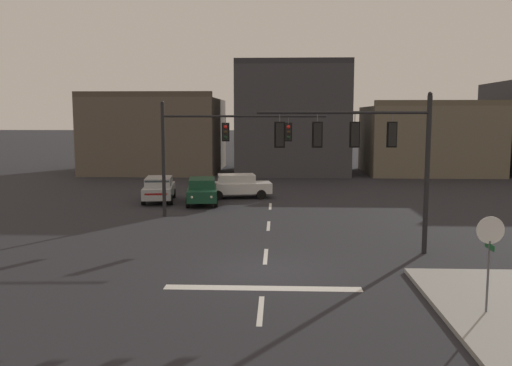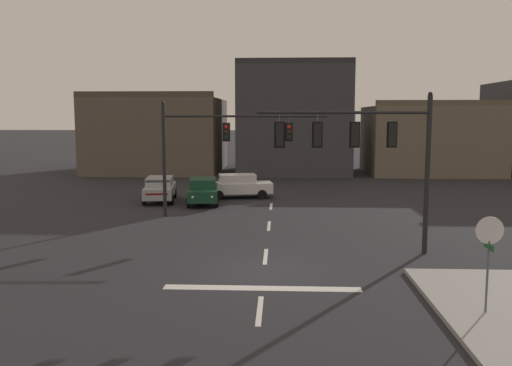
# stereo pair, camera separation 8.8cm
# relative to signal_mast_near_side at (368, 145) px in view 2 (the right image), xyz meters

# --- Properties ---
(ground_plane) EXTENTS (400.00, 400.00, 0.00)m
(ground_plane) POSITION_rel_signal_mast_near_side_xyz_m (-4.02, -2.56, -4.39)
(ground_plane) COLOR #232328
(stop_bar_paint) EXTENTS (6.40, 0.50, 0.01)m
(stop_bar_paint) POSITION_rel_signal_mast_near_side_xyz_m (-4.02, -4.56, -4.39)
(stop_bar_paint) COLOR silver
(stop_bar_paint) RESTS_ON ground
(lane_centreline) EXTENTS (0.16, 26.40, 0.01)m
(lane_centreline) POSITION_rel_signal_mast_near_side_xyz_m (-4.02, -0.56, -4.39)
(lane_centreline) COLOR silver
(lane_centreline) RESTS_ON ground
(signal_mast_near_side) EXTENTS (6.88, 0.77, 6.48)m
(signal_mast_near_side) POSITION_rel_signal_mast_near_side_xyz_m (0.00, 0.00, 0.00)
(signal_mast_near_side) COLOR black
(signal_mast_near_side) RESTS_ON ground
(signal_mast_far_side) EXTENTS (9.00, 0.63, 6.36)m
(signal_mast_far_side) POSITION_rel_signal_mast_near_side_xyz_m (-7.09, 7.97, -0.17)
(signal_mast_far_side) COLOR black
(signal_mast_far_side) RESTS_ON ground
(stop_sign) EXTENTS (0.76, 0.64, 2.83)m
(stop_sign) POSITION_rel_signal_mast_near_side_xyz_m (2.24, -6.79, -2.24)
(stop_sign) COLOR #56565B
(stop_sign) RESTS_ON ground
(car_lot_nearside) EXTENTS (2.35, 4.61, 1.61)m
(car_lot_nearside) POSITION_rel_signal_mast_near_side_xyz_m (-8.37, 12.30, -3.53)
(car_lot_nearside) COLOR #143D28
(car_lot_nearside) RESTS_ON ground
(car_lot_middle) EXTENTS (4.64, 2.48, 1.61)m
(car_lot_middle) POSITION_rel_signal_mast_near_side_xyz_m (-6.28, 14.89, -3.53)
(car_lot_middle) COLOR silver
(car_lot_middle) RESTS_ON ground
(car_lot_farside) EXTENTS (2.36, 4.61, 1.61)m
(car_lot_farside) POSITION_rel_signal_mast_near_side_xyz_m (-11.32, 13.09, -3.53)
(car_lot_farside) COLOR #9EA0A5
(car_lot_farside) RESTS_ON ground
(building_row) EXTENTS (50.31, 12.53, 10.66)m
(building_row) POSITION_rel_signal_mast_near_side_xyz_m (2.63, 32.34, -0.21)
(building_row) COLOR brown
(building_row) RESTS_ON ground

